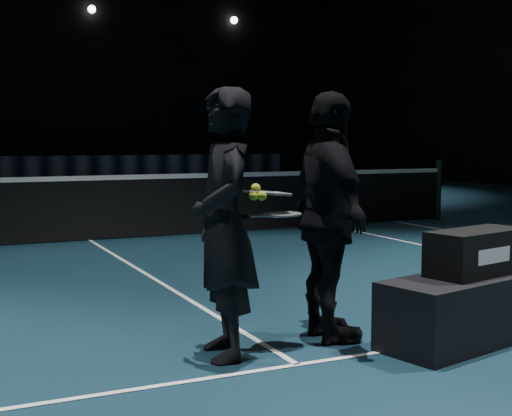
% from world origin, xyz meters
% --- Properties ---
extents(floor, '(36.00, 36.00, 0.00)m').
position_xyz_m(floor, '(0.00, 0.00, 0.00)').
color(floor, black).
rests_on(floor, ground).
extents(court_lines, '(10.98, 23.78, 0.01)m').
position_xyz_m(court_lines, '(0.00, 0.00, 0.00)').
color(court_lines, white).
rests_on(court_lines, floor).
extents(net_post_right, '(0.10, 0.10, 1.10)m').
position_xyz_m(net_post_right, '(6.40, 0.00, 0.55)').
color(net_post_right, black).
rests_on(net_post_right, floor).
extents(net_mesh, '(12.80, 0.02, 0.86)m').
position_xyz_m(net_mesh, '(0.00, 0.00, 0.45)').
color(net_mesh, black).
rests_on(net_mesh, floor).
extents(net_tape, '(12.80, 0.03, 0.07)m').
position_xyz_m(net_tape, '(0.00, 0.00, 0.92)').
color(net_tape, white).
rests_on(net_tape, net_mesh).
extents(player_bench, '(1.72, 0.90, 0.49)m').
position_xyz_m(player_bench, '(1.47, -6.42, 0.25)').
color(player_bench, black).
rests_on(player_bench, floor).
extents(racket_bag, '(0.88, 0.53, 0.33)m').
position_xyz_m(racket_bag, '(1.47, -6.42, 0.65)').
color(racket_bag, black).
rests_on(racket_bag, player_bench).
extents(bag_signature, '(0.37, 0.09, 0.11)m').
position_xyz_m(bag_signature, '(1.47, -6.60, 0.65)').
color(bag_signature, white).
rests_on(bag_signature, racket_bag).
extents(player_a, '(0.53, 0.72, 1.82)m').
position_xyz_m(player_a, '(-0.36, -6.02, 0.91)').
color(player_a, black).
rests_on(player_a, floor).
extents(player_b, '(0.58, 1.12, 1.82)m').
position_xyz_m(player_b, '(0.49, -5.97, 0.91)').
color(player_b, black).
rests_on(player_b, floor).
extents(racket_lower, '(0.69, 0.26, 0.03)m').
position_xyz_m(racket_lower, '(0.09, -5.99, 0.95)').
color(racket_lower, black).
rests_on(racket_lower, player_a).
extents(racket_upper, '(0.70, 0.31, 0.10)m').
position_xyz_m(racket_upper, '(0.04, -5.95, 1.10)').
color(racket_upper, black).
rests_on(racket_upper, player_b).
extents(tennis_balls, '(0.12, 0.10, 0.12)m').
position_xyz_m(tennis_balls, '(-0.10, -6.00, 1.11)').
color(tennis_balls, '#D8EE32').
rests_on(tennis_balls, racket_upper).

